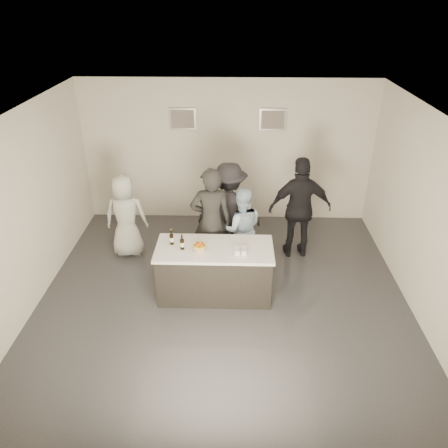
# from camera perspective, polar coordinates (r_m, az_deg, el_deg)

# --- Properties ---
(floor) EXTENTS (6.00, 6.00, 0.00)m
(floor) POSITION_cam_1_polar(r_m,az_deg,el_deg) (7.26, -0.12, -9.91)
(floor) COLOR #3D3D42
(floor) RESTS_ON ground
(ceiling) EXTENTS (6.00, 6.00, 0.00)m
(ceiling) POSITION_cam_1_polar(r_m,az_deg,el_deg) (5.89, -0.15, 13.65)
(ceiling) COLOR white
(wall_back) EXTENTS (6.00, 0.04, 3.00)m
(wall_back) POSITION_cam_1_polar(r_m,az_deg,el_deg) (9.20, 0.46, 9.36)
(wall_back) COLOR white
(wall_back) RESTS_ON ground
(wall_front) EXTENTS (6.00, 0.04, 3.00)m
(wall_front) POSITION_cam_1_polar(r_m,az_deg,el_deg) (4.03, -1.53, -19.63)
(wall_front) COLOR white
(wall_front) RESTS_ON ground
(wall_left) EXTENTS (0.04, 6.00, 3.00)m
(wall_left) POSITION_cam_1_polar(r_m,az_deg,el_deg) (7.18, -24.83, 0.89)
(wall_left) COLOR white
(wall_left) RESTS_ON ground
(wall_right) EXTENTS (0.04, 6.00, 3.00)m
(wall_right) POSITION_cam_1_polar(r_m,az_deg,el_deg) (7.03, 25.14, 0.24)
(wall_right) COLOR white
(wall_right) RESTS_ON ground
(picture_left) EXTENTS (0.54, 0.04, 0.44)m
(picture_left) POSITION_cam_1_polar(r_m,az_deg,el_deg) (9.03, -5.41, 13.52)
(picture_left) COLOR #B2B2B7
(picture_left) RESTS_ON wall_back
(picture_right) EXTENTS (0.54, 0.04, 0.44)m
(picture_right) POSITION_cam_1_polar(r_m,az_deg,el_deg) (8.99, 6.38, 13.41)
(picture_right) COLOR #B2B2B7
(picture_right) RESTS_ON wall_back
(bar_counter) EXTENTS (1.86, 0.86, 0.90)m
(bar_counter) POSITION_cam_1_polar(r_m,az_deg,el_deg) (7.14, -1.23, -6.18)
(bar_counter) COLOR white
(bar_counter) RESTS_ON ground
(cake) EXTENTS (0.21, 0.21, 0.08)m
(cake) POSITION_cam_1_polar(r_m,az_deg,el_deg) (6.82, -3.22, -3.15)
(cake) COLOR yellow
(cake) RESTS_ON bar_counter
(beer_bottle_a) EXTENTS (0.07, 0.07, 0.26)m
(beer_bottle_a) POSITION_cam_1_polar(r_m,az_deg,el_deg) (6.97, -6.87, -1.69)
(beer_bottle_a) COLOR black
(beer_bottle_a) RESTS_ON bar_counter
(beer_bottle_b) EXTENTS (0.07, 0.07, 0.26)m
(beer_bottle_b) POSITION_cam_1_polar(r_m,az_deg,el_deg) (6.82, -5.50, -2.32)
(beer_bottle_b) COLOR black
(beer_bottle_b) RESTS_ON bar_counter
(tumbler_cluster) EXTENTS (0.19, 0.19, 0.08)m
(tumbler_cluster) POSITION_cam_1_polar(r_m,az_deg,el_deg) (6.75, 2.20, -3.48)
(tumbler_cluster) COLOR orange
(tumbler_cluster) RESTS_ON bar_counter
(candles) EXTENTS (0.24, 0.08, 0.01)m
(candles) POSITION_cam_1_polar(r_m,az_deg,el_deg) (6.64, -4.09, -4.49)
(candles) COLOR pink
(candles) RESTS_ON bar_counter
(person_main_black) EXTENTS (0.75, 0.53, 1.96)m
(person_main_black) POSITION_cam_1_polar(r_m,az_deg,el_deg) (7.48, -1.69, 0.30)
(person_main_black) COLOR black
(person_main_black) RESTS_ON ground
(person_main_blue) EXTENTS (0.79, 0.64, 1.55)m
(person_main_blue) POSITION_cam_1_polar(r_m,az_deg,el_deg) (7.68, 2.29, -0.62)
(person_main_blue) COLOR silver
(person_main_blue) RESTS_ON ground
(person_guest_left) EXTENTS (0.80, 0.54, 1.59)m
(person_guest_left) POSITION_cam_1_polar(r_m,az_deg,el_deg) (8.27, -12.70, 1.04)
(person_guest_left) COLOR silver
(person_guest_left) RESTS_ON ground
(person_guest_right) EXTENTS (1.17, 0.56, 1.94)m
(person_guest_right) POSITION_cam_1_polar(r_m,az_deg,el_deg) (8.07, 9.90, 2.02)
(person_guest_right) COLOR black
(person_guest_right) RESTS_ON ground
(person_guest_back) EXTENTS (1.20, 0.74, 1.81)m
(person_guest_back) POSITION_cam_1_polar(r_m,az_deg,el_deg) (8.07, 0.64, 1.93)
(person_guest_back) COLOR black
(person_guest_back) RESTS_ON ground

